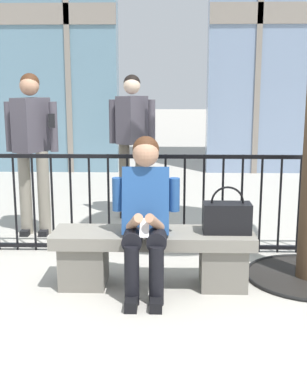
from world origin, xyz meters
name	(u,v)px	position (x,y,z in m)	size (l,w,h in m)	color
ground_plane	(153,285)	(0.00, 0.00, 0.00)	(60.00, 60.00, 0.00)	#B2ADA3
stone_bench	(153,253)	(0.00, 0.00, 0.27)	(1.60, 0.44, 0.45)	gray
seated_person_with_phone	(145,211)	(-0.05, -0.13, 0.65)	(0.52, 0.66, 1.21)	black
handbag_on_bench	(227,217)	(0.58, -0.01, 0.58)	(0.37, 0.19, 0.37)	black
bystander_at_railing	(132,135)	(-0.32, 2.23, 1.00)	(0.55, 0.44, 1.71)	#6B6051
bystander_further_back	(32,142)	(-1.32, 1.43, 1.00)	(0.55, 0.44, 1.71)	gray
plaza_railing	(156,203)	(0.00, 0.85, 0.48)	(7.82, 0.04, 0.95)	black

